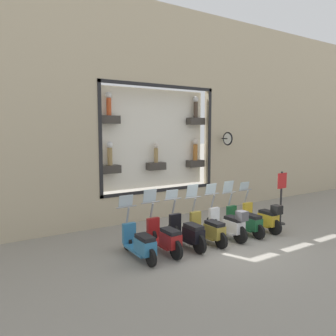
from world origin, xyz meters
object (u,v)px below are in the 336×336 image
object	(u,v)px
scooter_yellow_0	(263,217)
scooter_olive_3	(208,229)
scooter_green_1	(245,222)
scooter_teal_6	(140,244)
scooter_red_5	(165,237)
shop_sign_post	(281,196)
scooter_black_4	(188,233)
scooter_white_2	(229,224)

from	to	relation	value
scooter_yellow_0	scooter_olive_3	distance (m)	2.29
scooter_green_1	scooter_teal_6	world-z (taller)	scooter_green_1
scooter_olive_3	scooter_red_5	world-z (taller)	scooter_olive_3
scooter_teal_6	shop_sign_post	world-z (taller)	shop_sign_post
shop_sign_post	scooter_black_4	bearing A→B (deg)	92.33
scooter_green_1	scooter_olive_3	size ratio (longest dim) A/B	1.00
scooter_red_5	shop_sign_post	xyz separation A→B (m)	(0.17, -5.00, 0.59)
scooter_white_2	shop_sign_post	bearing A→B (deg)	-85.11
scooter_red_5	shop_sign_post	distance (m)	5.04
scooter_yellow_0	scooter_teal_6	size ratio (longest dim) A/B	1.01
scooter_white_2	scooter_black_4	world-z (taller)	scooter_white_2
scooter_olive_3	shop_sign_post	bearing A→B (deg)	-87.11
scooter_green_1	scooter_white_2	size ratio (longest dim) A/B	0.99
scooter_white_2	scooter_red_5	size ratio (longest dim) A/B	1.00
scooter_yellow_0	scooter_green_1	bearing A→B (deg)	85.37
scooter_green_1	scooter_teal_6	bearing A→B (deg)	90.05
scooter_black_4	scooter_red_5	bearing A→B (deg)	89.93
scooter_green_1	scooter_black_4	distance (m)	2.29
scooter_green_1	scooter_black_4	bearing A→B (deg)	89.90
scooter_teal_6	scooter_white_2	bearing A→B (deg)	-90.97
scooter_white_2	scooter_black_4	xyz separation A→B (m)	(0.06, 1.52, -0.04)
scooter_white_2	scooter_olive_3	world-z (taller)	scooter_olive_3
scooter_yellow_0	scooter_black_4	xyz separation A→B (m)	(0.07, 3.05, -0.03)
scooter_yellow_0	shop_sign_post	xyz separation A→B (m)	(0.24, -1.19, 0.56)
scooter_white_2	shop_sign_post	world-z (taller)	shop_sign_post
scooter_green_1	scooter_red_5	xyz separation A→B (m)	(0.00, 3.05, 0.02)
scooter_green_1	scooter_teal_6	xyz separation A→B (m)	(-0.00, 3.81, -0.01)
scooter_green_1	scooter_black_4	xyz separation A→B (m)	(0.00, 2.29, 0.02)
shop_sign_post	scooter_red_5	bearing A→B (deg)	91.97
scooter_white_2	scooter_black_4	bearing A→B (deg)	87.78
scooter_red_5	shop_sign_post	world-z (taller)	shop_sign_post
shop_sign_post	scooter_yellow_0	bearing A→B (deg)	101.36
scooter_yellow_0	shop_sign_post	size ratio (longest dim) A/B	0.95
scooter_green_1	scooter_teal_6	distance (m)	3.81
scooter_black_4	scooter_green_1	bearing A→B (deg)	-90.10
scooter_olive_3	scooter_teal_6	xyz separation A→B (m)	(-0.00, 2.29, -0.01)
scooter_black_4	scooter_teal_6	xyz separation A→B (m)	(-0.01, 1.52, -0.03)
scooter_green_1	shop_sign_post	bearing A→B (deg)	-84.82
scooter_white_2	scooter_red_5	distance (m)	2.29
scooter_black_4	scooter_red_5	world-z (taller)	scooter_red_5
scooter_white_2	scooter_red_5	xyz separation A→B (m)	(0.06, 2.29, -0.04)
scooter_black_4	shop_sign_post	world-z (taller)	shop_sign_post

